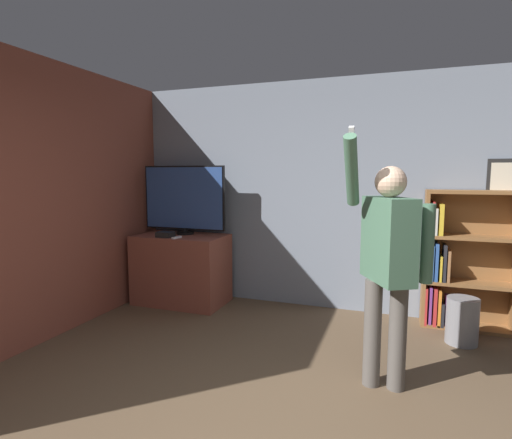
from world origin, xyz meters
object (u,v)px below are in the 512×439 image
object	(u,v)px
television	(184,199)
person	(388,255)
waste_bin	(462,321)
game_console	(165,234)
bookshelf	(459,264)

from	to	relation	value
television	person	xyz separation A→B (m)	(2.46, -1.35, -0.28)
television	waste_bin	world-z (taller)	television
game_console	television	bearing A→B (deg)	70.31
game_console	bookshelf	size ratio (longest dim) A/B	0.12
game_console	waste_bin	bearing A→B (deg)	0.15
waste_bin	bookshelf	bearing A→B (deg)	89.66
television	game_console	distance (m)	0.51
bookshelf	waste_bin	distance (m)	0.64
television	person	bearing A→B (deg)	-28.70
bookshelf	game_console	bearing A→B (deg)	-172.02
bookshelf	person	world-z (taller)	person
television	waste_bin	bearing A→B (deg)	-5.02
bookshelf	person	xyz separation A→B (m)	(-0.67, -1.52, 0.34)
game_console	person	distance (m)	2.78
person	waste_bin	size ratio (longest dim) A/B	4.38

